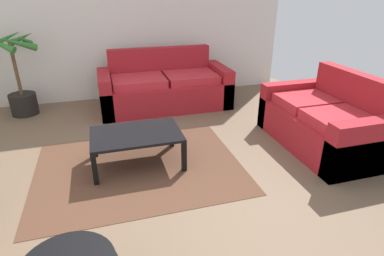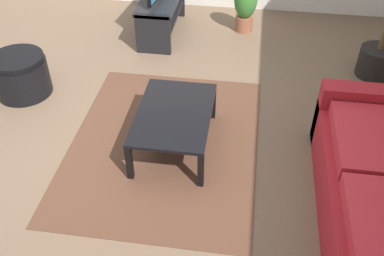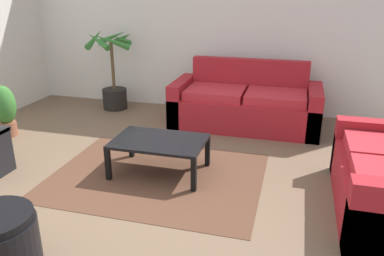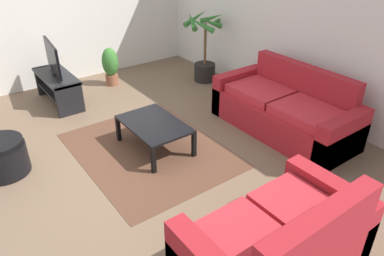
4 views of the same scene
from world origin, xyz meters
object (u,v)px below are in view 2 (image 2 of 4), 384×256
object	(u,v)px
coffee_table	(174,116)
potted_palm	(384,32)
ottoman	(21,75)
tv_stand	(162,9)
potted_plant_small	(246,3)

from	to	relation	value
coffee_table	potted_palm	bearing A→B (deg)	126.92
coffee_table	potted_palm	size ratio (longest dim) A/B	0.77
potted_palm	ottoman	world-z (taller)	potted_palm
tv_stand	ottoman	bearing A→B (deg)	-37.91
potted_palm	potted_plant_small	xyz separation A→B (m)	(-0.84, -1.48, -0.15)
tv_stand	coffee_table	size ratio (longest dim) A/B	1.14
tv_stand	potted_palm	bearing A→B (deg)	76.00
tv_stand	potted_plant_small	distance (m)	1.06
coffee_table	tv_stand	bearing A→B (deg)	-165.73
potted_plant_small	coffee_table	bearing A→B (deg)	-12.01
potted_plant_small	ottoman	distance (m)	2.82
tv_stand	potted_plant_small	bearing A→B (deg)	101.78
potted_palm	ottoman	xyz separation A→B (m)	(0.89, -3.70, -0.31)
tv_stand	potted_palm	world-z (taller)	potted_palm
tv_stand	potted_plant_small	world-z (taller)	potted_plant_small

